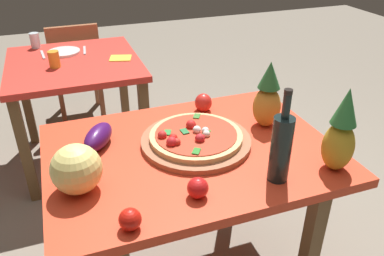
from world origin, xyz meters
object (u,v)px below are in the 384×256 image
at_px(pineapple_right, 268,98).
at_px(drinking_glass_juice, 54,59).
at_px(napkin_folded, 121,58).
at_px(melon, 76,169).
at_px(display_table, 191,168).
at_px(bell_pepper, 203,103).
at_px(dinner_plate, 64,52).
at_px(wine_bottle, 281,147).
at_px(background_table, 76,77).
at_px(pineapple_left, 341,134).
at_px(tomato_near_board, 198,188).
at_px(tomato_at_corner, 130,219).
at_px(pizza_board, 196,141).
at_px(eggplant, 98,137).
at_px(tomato_by_bottle, 272,107).
at_px(knife_utensil, 85,50).
at_px(fork_utensil, 43,55).
at_px(pizza, 195,136).
at_px(dining_chair, 76,66).
at_px(drinking_glass_water, 35,40).

relative_size(pineapple_right, drinking_glass_juice, 2.98).
bearing_deg(napkin_folded, melon, -106.64).
bearing_deg(display_table, melon, -165.75).
relative_size(bell_pepper, dinner_plate, 0.42).
xyz_separation_m(wine_bottle, drinking_glass_juice, (-0.72, 1.50, -0.09)).
height_order(background_table, bell_pepper, bell_pepper).
bearing_deg(pineapple_left, melon, 168.17).
bearing_deg(tomato_near_board, background_table, 100.27).
height_order(tomato_at_corner, napkin_folded, tomato_at_corner).
relative_size(pizza_board, eggplant, 2.35).
height_order(bell_pepper, tomato_by_bottle, bell_pepper).
relative_size(tomato_by_bottle, tomato_at_corner, 0.89).
bearing_deg(background_table, wine_bottle, -69.22).
bearing_deg(tomato_by_bottle, dinner_plate, 124.87).
bearing_deg(pizza_board, pineapple_right, 7.07).
distance_m(display_table, pineapple_right, 0.47).
relative_size(background_table, dinner_plate, 4.04).
bearing_deg(knife_utensil, pineapple_right, -58.96).
bearing_deg(napkin_folded, knife_utensil, 130.40).
xyz_separation_m(background_table, melon, (-0.10, -1.40, 0.21)).
bearing_deg(napkin_folded, tomato_by_bottle, -62.24).
bearing_deg(display_table, fork_utensil, 110.62).
distance_m(pizza, fork_utensil, 1.55).
bearing_deg(tomato_near_board, dinner_plate, 100.64).
xyz_separation_m(dining_chair, napkin_folded, (0.26, -0.73, 0.28)).
bearing_deg(display_table, pineapple_right, 11.38).
bearing_deg(pizza, pineapple_left, -38.00).
bearing_deg(melon, dinner_plate, 88.14).
bearing_deg(napkin_folded, drinking_glass_water, 140.42).
height_order(display_table, knife_utensil, knife_utensil).
relative_size(drinking_glass_juice, drinking_glass_water, 0.97).
relative_size(pizza_board, pineapple_left, 1.39).
bearing_deg(pizza, knife_utensil, 101.89).
relative_size(eggplant, fork_utensil, 1.11).
height_order(eggplant, napkin_folded, eggplant).
xyz_separation_m(pineapple_right, bell_pepper, (-0.21, 0.24, -0.10)).
height_order(display_table, pizza, pizza).
bearing_deg(eggplant, drinking_glass_juice, 96.91).
xyz_separation_m(pizza, melon, (-0.49, -0.15, 0.05)).
distance_m(display_table, fork_utensil, 1.57).
xyz_separation_m(pineapple_left, pineapple_right, (-0.08, 0.39, -0.01)).
height_order(pizza, drinking_glass_water, drinking_glass_water).
bearing_deg(tomato_by_bottle, wine_bottle, -117.87).
distance_m(tomato_at_corner, napkin_folded, 1.61).
bearing_deg(melon, pineapple_right, 12.94).
xyz_separation_m(display_table, pineapple_right, (0.39, 0.08, 0.24)).
bearing_deg(tomato_near_board, pineapple_left, -1.88).
relative_size(tomato_by_bottle, fork_utensil, 0.36).
bearing_deg(drinking_glass_water, tomato_by_bottle, -53.94).
relative_size(drinking_glass_water, dinner_plate, 0.49).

